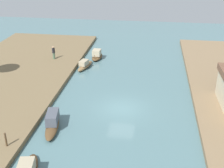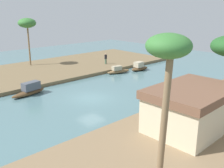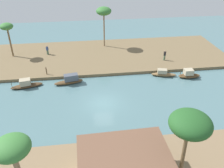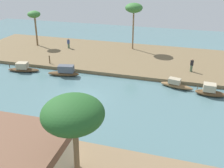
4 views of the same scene
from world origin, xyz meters
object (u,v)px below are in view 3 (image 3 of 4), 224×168
Objects in this scene: sampan_open_hull at (163,74)px; riverside_building at (123,167)px; palm_tree_right_short at (14,154)px; mooring_post at (46,71)px; person_by_mooring at (165,56)px; sampan_with_red_awning at (70,80)px; palm_tree_left_near at (104,12)px; person_on_near_bank at (47,51)px; palm_tree_left_far at (7,28)px; sampan_midstream at (189,75)px; sampan_near_left_bank at (26,84)px; palm_tree_right_tall at (190,125)px.

riverside_building is at bearing 74.88° from sampan_open_hull.
mooring_post is at bearing -86.18° from palm_tree_right_short.
riverside_building is (10.66, 21.73, 0.87)m from person_by_mooring.
riverside_building is (-8.17, 19.25, 1.07)m from mooring_post.
sampan_with_red_awning is 15.12m from palm_tree_left_near.
person_on_near_bank is at bearing 14.13° from palm_tree_left_near.
palm_tree_left_far is (23.68, -9.49, 4.99)m from sampan_open_hull.
sampan_with_red_awning is 17.45m from sampan_midstream.
person_by_mooring reaches higher than sampan_near_left_bank.
palm_tree_right_short is (-3.96, 18.98, 6.68)m from sampan_near_left_bank.
sampan_midstream is (-23.37, 0.28, 0.06)m from sampan_near_left_bank.
person_by_mooring is (-21.34, -5.10, 0.78)m from sampan_near_left_bank.
sampan_open_hull is 2.22× the size of person_by_mooring.
sampan_near_left_bank is 2.54× the size of person_by_mooring.
sampan_open_hull is 3.73m from sampan_midstream.
sampan_with_red_awning is 4.20m from mooring_post.
person_on_near_bank is at bearing -85.36° from mooring_post.
palm_tree_left_near reaches higher than sampan_near_left_bank.
palm_tree_left_far reaches higher than person_on_near_bank.
sampan_near_left_bank is 3.68m from mooring_post.
person_by_mooring reaches higher than sampan_open_hull.
sampan_open_hull is at bearing 158.16° from palm_tree_left_far.
palm_tree_left_far reaches higher than sampan_with_red_awning.
riverside_building is at bearing 111.70° from sampan_near_left_bank.
sampan_near_left_bank is at bearing 30.95° from person_by_mooring.
palm_tree_right_short reaches higher than sampan_with_red_awning.
sampan_near_left_bank is 10.17m from person_on_near_bank.
sampan_near_left_bank is 23.53m from palm_tree_right_tall.
sampan_with_red_awning is 10.55m from person_on_near_bank.
palm_tree_left_far is 0.86× the size of palm_tree_right_tall.
person_on_near_bank is at bearing -77.42° from sampan_with_red_awning.
palm_tree_left_far is 33.17m from palm_tree_right_tall.
riverside_building is at bearing -3.86° from palm_tree_right_tall.
person_by_mooring is at bearing -96.86° from sampan_open_hull.
sampan_midstream is at bearing 128.21° from person_by_mooring.
palm_tree_right_short is (-2.04, 28.94, 5.97)m from person_on_near_bank.
palm_tree_left_near is 16.28m from palm_tree_left_far.
palm_tree_left_near reaches higher than palm_tree_right_tall.
palm_tree_right_short is at bearing 71.68° from person_by_mooring.
palm_tree_left_near reaches higher than palm_tree_left_far.
palm_tree_left_near is at bearing -126.42° from sampan_with_red_awning.
mooring_post is at bearing -44.97° from sampan_with_red_awning.
sampan_with_red_awning is at bearing 63.37° from palm_tree_left_near.
palm_tree_right_short is (15.79, 19.58, 6.70)m from sampan_open_hull.
sampan_midstream is at bearing 159.21° from palm_tree_left_far.
sampan_with_red_awning is at bearing 171.07° from sampan_near_left_bank.
sampan_open_hull is 20.15m from person_on_near_bank.
palm_tree_right_short is at bearing 75.51° from palm_tree_left_near.
palm_tree_left_far is at bearing -18.90° from sampan_midstream.
sampan_near_left_bank is 11.91m from palm_tree_left_far.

